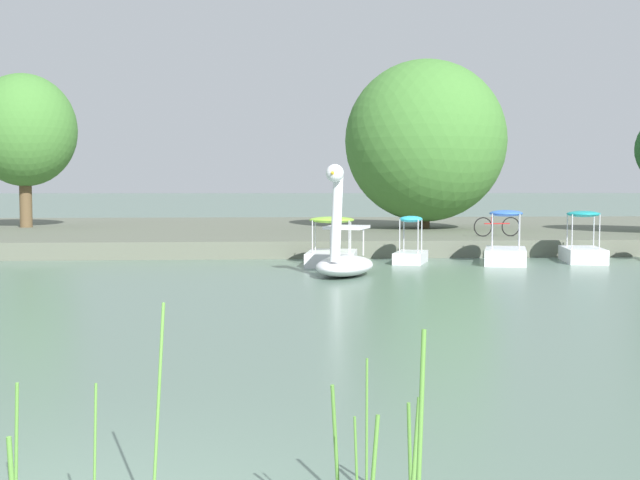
% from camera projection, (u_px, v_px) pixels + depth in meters
% --- Properties ---
extents(shore_bank_far, '(120.70, 22.14, 0.59)m').
position_uv_depth(shore_bank_far, '(233.00, 232.00, 37.79)').
color(shore_bank_far, '#5B6051').
rests_on(shore_bank_far, ground_plane).
extents(swan_boat, '(2.26, 2.99, 2.96)m').
position_uv_depth(swan_boat, '(344.00, 257.00, 21.74)').
color(swan_boat, white).
rests_on(swan_boat, ground_plane).
extents(pedal_boat_lime, '(1.82, 2.57, 1.48)m').
position_uv_depth(pedal_boat_lime, '(332.00, 251.00, 24.88)').
color(pedal_boat_lime, white).
rests_on(pedal_boat_lime, ground_plane).
extents(pedal_boat_cyan, '(1.39, 1.92, 1.48)m').
position_uv_depth(pedal_boat_cyan, '(411.00, 249.00, 25.52)').
color(pedal_boat_cyan, white).
rests_on(pedal_boat_cyan, ground_plane).
extents(pedal_boat_blue, '(1.85, 2.60, 1.67)m').
position_uv_depth(pedal_boat_blue, '(506.00, 249.00, 25.26)').
color(pedal_boat_blue, white).
rests_on(pedal_boat_blue, ground_plane).
extents(pedal_boat_teal, '(1.55, 2.43, 1.63)m').
position_uv_depth(pedal_boat_teal, '(583.00, 248.00, 25.91)').
color(pedal_boat_teal, white).
rests_on(pedal_boat_teal, ground_plane).
extents(tree_broadleaf_behind_dock, '(5.06, 5.07, 6.83)m').
position_uv_depth(tree_broadleaf_behind_dock, '(24.00, 131.00, 36.20)').
color(tree_broadleaf_behind_dock, brown).
rests_on(tree_broadleaf_behind_dock, shore_bank_far).
extents(tree_willow_overhanging, '(9.74, 9.75, 7.28)m').
position_uv_depth(tree_willow_overhanging, '(425.00, 141.00, 35.20)').
color(tree_willow_overhanging, '#4C3823').
rests_on(tree_willow_overhanging, shore_bank_far).
extents(bicycle_parked, '(1.77, 0.24, 0.72)m').
position_uv_depth(bicycle_parked, '(497.00, 227.00, 29.68)').
color(bicycle_parked, black).
rests_on(bicycle_parked, shore_bank_far).
extents(reed_clump_foreground, '(3.32, 1.15, 1.54)m').
position_uv_depth(reed_clump_foreground, '(224.00, 467.00, 5.31)').
color(reed_clump_foreground, '#568E38').
rests_on(reed_clump_foreground, ground_plane).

